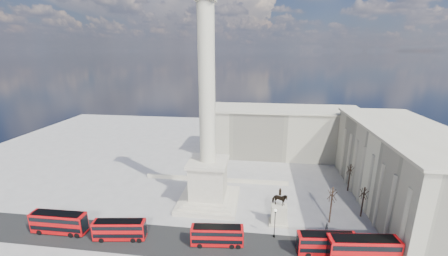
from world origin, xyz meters
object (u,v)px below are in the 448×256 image
at_px(victorian_lamp, 275,221).
at_px(red_bus_a, 120,230).
at_px(red_bus_d, 327,244).
at_px(equestrian_statue, 279,212).
at_px(red_bus_c, 363,249).
at_px(red_bus_e, 59,222).
at_px(pedestrian_walking, 327,227).
at_px(pedestrian_crossing, 222,210).
at_px(nelsons_column, 208,152).
at_px(pedestrian_standing, 374,242).
at_px(red_bus_b, 218,235).

bearing_deg(victorian_lamp, red_bus_a, -171.59).
distance_m(red_bus_d, equestrian_statue, 11.30).
height_order(red_bus_c, red_bus_e, red_bus_c).
height_order(red_bus_e, victorian_lamp, victorian_lamp).
distance_m(red_bus_a, pedestrian_walking, 41.11).
distance_m(red_bus_a, pedestrian_crossing, 21.45).
bearing_deg(nelsons_column, pedestrian_crossing, -49.33).
xyz_separation_m(nelsons_column, victorian_lamp, (15.10, -11.23, -9.25)).
bearing_deg(pedestrian_standing, red_bus_b, 11.13).
height_order(red_bus_b, equestrian_statue, equestrian_statue).
distance_m(red_bus_a, red_bus_c, 44.32).
bearing_deg(red_bus_d, nelsons_column, 143.15).
relative_size(nelsons_column, red_bus_e, 4.52).
bearing_deg(pedestrian_walking, pedestrian_crossing, -174.88).
distance_m(nelsons_column, equestrian_statue, 20.20).
bearing_deg(red_bus_a, nelsons_column, 39.81).
relative_size(red_bus_b, red_bus_e, 0.90).
xyz_separation_m(red_bus_b, red_bus_e, (-31.86, -0.45, 0.27)).
height_order(red_bus_a, red_bus_e, red_bus_e).
relative_size(nelsons_column, red_bus_c, 4.14).
relative_size(nelsons_column, equestrian_statue, 5.99).
xyz_separation_m(nelsons_column, pedestrian_crossing, (3.74, -4.36, -12.11)).
height_order(nelsons_column, pedestrian_crossing, nelsons_column).
height_order(victorian_lamp, pedestrian_standing, victorian_lamp).
distance_m(nelsons_column, pedestrian_walking, 29.54).
relative_size(red_bus_a, pedestrian_standing, 5.97).
xyz_separation_m(red_bus_c, victorian_lamp, (-14.74, 4.73, 1.15)).
distance_m(red_bus_c, pedestrian_standing, 6.02).
relative_size(nelsons_column, pedestrian_walking, 29.53).
xyz_separation_m(red_bus_a, pedestrian_standing, (48.00, 4.11, -1.26)).
bearing_deg(red_bus_d, red_bus_b, 174.91).
bearing_deg(red_bus_b, red_bus_c, -8.02).
xyz_separation_m(red_bus_b, pedestrian_standing, (29.08, 3.36, -1.23)).
bearing_deg(red_bus_b, pedestrian_crossing, 88.27).
height_order(nelsons_column, red_bus_d, nelsons_column).
distance_m(red_bus_b, equestrian_statue, 14.30).
height_order(victorian_lamp, pedestrian_walking, victorian_lamp).
bearing_deg(red_bus_c, pedestrian_crossing, 150.37).
height_order(nelsons_column, equestrian_statue, nelsons_column).
relative_size(nelsons_column, victorian_lamp, 8.01).
xyz_separation_m(victorian_lamp, pedestrian_crossing, (-11.36, 6.87, -2.86)).
xyz_separation_m(nelsons_column, red_bus_e, (-27.42, -15.31, -10.58)).
height_order(red_bus_b, pedestrian_crossing, red_bus_b).
bearing_deg(equestrian_statue, pedestrian_crossing, 169.15).
bearing_deg(red_bus_d, equestrian_statue, 129.33).
bearing_deg(red_bus_e, red_bus_a, -1.79).
bearing_deg(equestrian_statue, pedestrian_walking, -5.59).
relative_size(equestrian_statue, pedestrian_crossing, 5.18).
relative_size(red_bus_a, red_bus_c, 0.84).
bearing_deg(pedestrian_standing, nelsons_column, -14.39).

